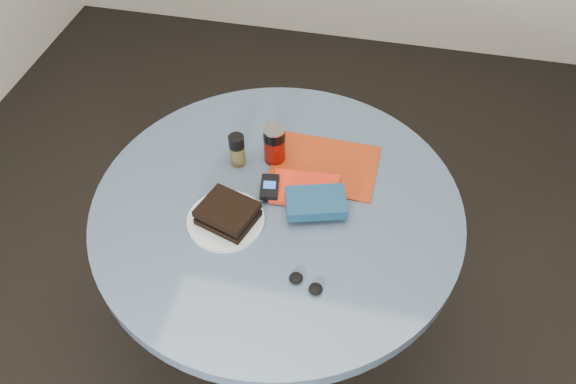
% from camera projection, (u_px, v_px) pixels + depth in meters
% --- Properties ---
extents(ground, '(4.00, 4.00, 0.00)m').
position_uv_depth(ground, '(280.00, 335.00, 2.07)').
color(ground, black).
rests_on(ground, ground).
extents(table, '(1.00, 1.00, 0.75)m').
position_uv_depth(table, '(278.00, 239.00, 1.63)').
color(table, black).
rests_on(table, ground).
extents(plate, '(0.23, 0.23, 0.01)m').
position_uv_depth(plate, '(226.00, 220.00, 1.46)').
color(plate, silver).
rests_on(plate, table).
extents(sandwich, '(0.17, 0.15, 0.05)m').
position_uv_depth(sandwich, '(228.00, 213.00, 1.44)').
color(sandwich, black).
rests_on(sandwich, plate).
extents(soda_can, '(0.07, 0.07, 0.12)m').
position_uv_depth(soda_can, '(274.00, 144.00, 1.58)').
color(soda_can, '#6B0C05').
rests_on(soda_can, table).
extents(pepper_grinder, '(0.06, 0.06, 0.10)m').
position_uv_depth(pepper_grinder, '(237.00, 150.00, 1.57)').
color(pepper_grinder, brown).
rests_on(pepper_grinder, table).
extents(magazine, '(0.30, 0.23, 0.01)m').
position_uv_depth(magazine, '(324.00, 165.00, 1.60)').
color(magazine, maroon).
rests_on(magazine, table).
extents(red_book, '(0.19, 0.13, 0.01)m').
position_uv_depth(red_book, '(305.00, 189.00, 1.53)').
color(red_book, red).
rests_on(red_book, magazine).
extents(novel, '(0.18, 0.14, 0.03)m').
position_uv_depth(novel, '(316.00, 202.00, 1.46)').
color(novel, navy).
rests_on(novel, red_book).
extents(mp3_player, '(0.06, 0.09, 0.02)m').
position_uv_depth(mp3_player, '(270.00, 187.00, 1.51)').
color(mp3_player, black).
rests_on(mp3_player, red_book).
extents(headphones, '(0.10, 0.06, 0.02)m').
position_uv_depth(headphones, '(306.00, 283.00, 1.33)').
color(headphones, black).
rests_on(headphones, table).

